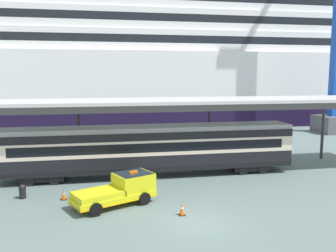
{
  "coord_description": "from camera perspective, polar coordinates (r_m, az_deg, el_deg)",
  "views": [
    {
      "loc": [
        -5.31,
        -18.89,
        8.18
      ],
      "look_at": [
        -0.36,
        7.06,
        4.5
      ],
      "focal_mm": 39.34,
      "sensor_mm": 36.0,
      "label": 1
    }
  ],
  "objects": [
    {
      "name": "traffic_cone_mid",
      "position": [
        22.12,
        2.19,
        -12.74
      ],
      "size": [
        0.36,
        0.36,
        0.76
      ],
      "color": "black",
      "rests_on": "ground"
    },
    {
      "name": "service_truck",
      "position": [
        23.92,
        -7.33,
        -9.63
      ],
      "size": [
        5.57,
        4.0,
        2.02
      ],
      "color": "yellow",
      "rests_on": "ground"
    },
    {
      "name": "cruise_ship",
      "position": [
        66.69,
        -6.4,
        13.59
      ],
      "size": [
        139.23,
        25.77,
        44.27
      ],
      "color": "black",
      "rests_on": "ground"
    },
    {
      "name": "quay_bollard",
      "position": [
        26.7,
        -21.62,
        -9.33
      ],
      "size": [
        0.48,
        0.48,
        0.96
      ],
      "color": "black",
      "rests_on": "ground"
    },
    {
      "name": "traffic_cone_near",
      "position": [
        25.63,
        -15.86,
        -10.19
      ],
      "size": [
        0.36,
        0.36,
        0.69
      ],
      "color": "black",
      "rests_on": "ground"
    },
    {
      "name": "train_carriage",
      "position": [
        29.84,
        -2.67,
        -3.42
      ],
      "size": [
        23.31,
        2.81,
        4.11
      ],
      "color": "black",
      "rests_on": "ground"
    },
    {
      "name": "platform_canopy",
      "position": [
        29.73,
        -2.82,
        3.65
      ],
      "size": [
        46.32,
        5.86,
        6.19
      ],
      "color": "silver",
      "rests_on": "ground"
    },
    {
      "name": "ground_plane",
      "position": [
        21.26,
        4.68,
        -14.73
      ],
      "size": [
        400.0,
        400.0,
        0.0
      ],
      "primitive_type": "plane",
      "color": "slate"
    }
  ]
}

